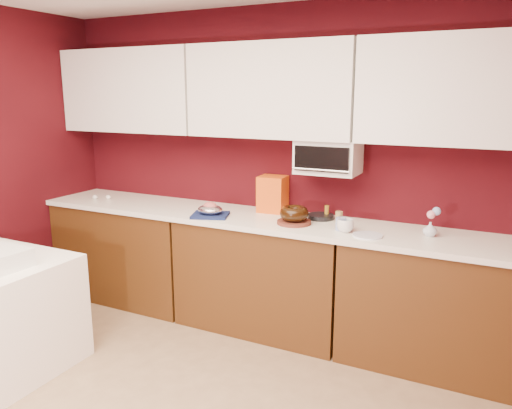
{
  "coord_description": "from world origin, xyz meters",
  "views": [
    {
      "loc": [
        1.61,
        -1.41,
        1.84
      ],
      "look_at": [
        -0.01,
        1.84,
        1.02
      ],
      "focal_mm": 35.0,
      "sensor_mm": 36.0,
      "label": 1
    }
  ],
  "objects_px": {
    "bundt_cake": "(294,213)",
    "foil_ham_nest": "(210,210)",
    "pandoro_box": "(273,194)",
    "toaster_oven": "(328,157)",
    "flower_vase": "(430,228)",
    "newspaper_stack": "(0,258)",
    "coffee_mug": "(345,224)",
    "blue_jar": "(341,224)"
  },
  "relations": [
    {
      "from": "bundt_cake",
      "to": "foil_ham_nest",
      "type": "height_order",
      "value": "bundt_cake"
    },
    {
      "from": "foil_ham_nest",
      "to": "pandoro_box",
      "type": "xyz_separation_m",
      "value": [
        0.36,
        0.37,
        0.09
      ]
    },
    {
      "from": "toaster_oven",
      "to": "flower_vase",
      "type": "xyz_separation_m",
      "value": [
        0.76,
        -0.13,
        -0.42
      ]
    },
    {
      "from": "toaster_oven",
      "to": "newspaper_stack",
      "type": "xyz_separation_m",
      "value": [
        -1.64,
        -1.55,
        -0.57
      ]
    },
    {
      "from": "toaster_oven",
      "to": "bundt_cake",
      "type": "relative_size",
      "value": 2.13
    },
    {
      "from": "coffee_mug",
      "to": "newspaper_stack",
      "type": "xyz_separation_m",
      "value": [
        -1.87,
        -1.26,
        -0.15
      ]
    },
    {
      "from": "pandoro_box",
      "to": "foil_ham_nest",
      "type": "bearing_deg",
      "value": -138.44
    },
    {
      "from": "coffee_mug",
      "to": "blue_jar",
      "type": "bearing_deg",
      "value": 138.29
    },
    {
      "from": "pandoro_box",
      "to": "flower_vase",
      "type": "relative_size",
      "value": 2.61
    },
    {
      "from": "toaster_oven",
      "to": "flower_vase",
      "type": "bearing_deg",
      "value": -9.79
    },
    {
      "from": "foil_ham_nest",
      "to": "flower_vase",
      "type": "distance_m",
      "value": 1.61
    },
    {
      "from": "blue_jar",
      "to": "coffee_mug",
      "type": "bearing_deg",
      "value": -41.71
    },
    {
      "from": "toaster_oven",
      "to": "bundt_cake",
      "type": "distance_m",
      "value": 0.49
    },
    {
      "from": "pandoro_box",
      "to": "coffee_mug",
      "type": "xyz_separation_m",
      "value": [
        0.7,
        -0.33,
        -0.09
      ]
    },
    {
      "from": "foil_ham_nest",
      "to": "coffee_mug",
      "type": "bearing_deg",
      "value": 1.88
    },
    {
      "from": "bundt_cake",
      "to": "blue_jar",
      "type": "distance_m",
      "value": 0.36
    },
    {
      "from": "toaster_oven",
      "to": "flower_vase",
      "type": "height_order",
      "value": "toaster_oven"
    },
    {
      "from": "flower_vase",
      "to": "newspaper_stack",
      "type": "bearing_deg",
      "value": -149.5
    },
    {
      "from": "newspaper_stack",
      "to": "bundt_cake",
      "type": "bearing_deg",
      "value": 41.65
    },
    {
      "from": "bundt_cake",
      "to": "toaster_oven",
      "type": "bearing_deg",
      "value": 54.83
    },
    {
      "from": "toaster_oven",
      "to": "pandoro_box",
      "type": "bearing_deg",
      "value": 174.56
    },
    {
      "from": "toaster_oven",
      "to": "pandoro_box",
      "type": "relative_size",
      "value": 1.56
    },
    {
      "from": "pandoro_box",
      "to": "bundt_cake",
      "type": "bearing_deg",
      "value": -46.93
    },
    {
      "from": "toaster_oven",
      "to": "coffee_mug",
      "type": "relative_size",
      "value": 4.08
    },
    {
      "from": "foil_ham_nest",
      "to": "coffee_mug",
      "type": "relative_size",
      "value": 1.8
    },
    {
      "from": "bundt_cake",
      "to": "foil_ham_nest",
      "type": "xyz_separation_m",
      "value": [
        -0.66,
        -0.08,
        -0.03
      ]
    },
    {
      "from": "foil_ham_nest",
      "to": "newspaper_stack",
      "type": "relative_size",
      "value": 0.59
    },
    {
      "from": "bundt_cake",
      "to": "foil_ham_nest",
      "type": "distance_m",
      "value": 0.67
    },
    {
      "from": "bundt_cake",
      "to": "blue_jar",
      "type": "bearing_deg",
      "value": -1.61
    },
    {
      "from": "toaster_oven",
      "to": "foil_ham_nest",
      "type": "distance_m",
      "value": 0.99
    },
    {
      "from": "blue_jar",
      "to": "newspaper_stack",
      "type": "bearing_deg",
      "value": -144.58
    },
    {
      "from": "coffee_mug",
      "to": "blue_jar",
      "type": "height_order",
      "value": "coffee_mug"
    },
    {
      "from": "pandoro_box",
      "to": "blue_jar",
      "type": "xyz_separation_m",
      "value": [
        0.66,
        -0.29,
        -0.1
      ]
    },
    {
      "from": "blue_jar",
      "to": "flower_vase",
      "type": "height_order",
      "value": "flower_vase"
    },
    {
      "from": "foil_ham_nest",
      "to": "flower_vase",
      "type": "xyz_separation_m",
      "value": [
        1.6,
        0.19,
        0.0
      ]
    },
    {
      "from": "foil_ham_nest",
      "to": "blue_jar",
      "type": "relative_size",
      "value": 2.25
    },
    {
      "from": "newspaper_stack",
      "to": "blue_jar",
      "type": "bearing_deg",
      "value": 35.42
    },
    {
      "from": "foil_ham_nest",
      "to": "newspaper_stack",
      "type": "xyz_separation_m",
      "value": [
        -0.81,
        -1.23,
        -0.15
      ]
    },
    {
      "from": "pandoro_box",
      "to": "blue_jar",
      "type": "height_order",
      "value": "pandoro_box"
    },
    {
      "from": "flower_vase",
      "to": "toaster_oven",
      "type": "bearing_deg",
      "value": 170.21
    },
    {
      "from": "bundt_cake",
      "to": "newspaper_stack",
      "type": "relative_size",
      "value": 0.63
    },
    {
      "from": "blue_jar",
      "to": "foil_ham_nest",
      "type": "bearing_deg",
      "value": -175.86
    }
  ]
}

